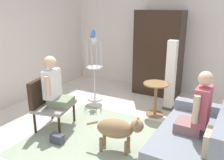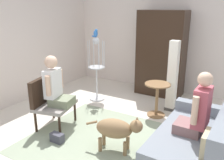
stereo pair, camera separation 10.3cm
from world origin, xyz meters
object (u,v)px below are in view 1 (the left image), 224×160
at_px(person_on_couch, 199,109).
at_px(round_end_table, 156,96).
at_px(dog, 118,129).
at_px(column_lamp, 171,76).
at_px(parrot, 93,33).
at_px(armoire_cabinet, 158,54).
at_px(couch, 198,141).
at_px(bird_cage_stand, 94,71).
at_px(armchair, 48,99).
at_px(handbag, 57,139).
at_px(person_on_armchair, 54,85).

distance_m(person_on_couch, round_end_table, 1.52).
relative_size(dog, column_lamp, 0.58).
bearing_deg(parrot, round_end_table, -4.76).
relative_size(column_lamp, armoire_cabinet, 0.72).
xyz_separation_m(couch, bird_cage_stand, (-2.51, 1.22, 0.40)).
distance_m(dog, bird_cage_stand, 2.16).
distance_m(couch, column_lamp, 1.78).
height_order(armchair, armoire_cabinet, armoire_cabinet).
relative_size(armchair, bird_cage_stand, 0.62).
xyz_separation_m(armchair, handbag, (0.50, -0.37, -0.45)).
relative_size(dog, bird_cage_stand, 0.59).
height_order(person_on_couch, column_lamp, column_lamp).
bearing_deg(person_on_armchair, person_on_couch, 5.42).
bearing_deg(round_end_table, handbag, -120.28).
height_order(person_on_couch, person_on_armchair, same).
bearing_deg(person_on_couch, dog, -161.70).
bearing_deg(armoire_cabinet, dog, -83.43).
xyz_separation_m(person_on_armchair, round_end_table, (1.38, 1.33, -0.39)).
bearing_deg(bird_cage_stand, armoire_cabinet, 44.64).
bearing_deg(handbag, person_on_couch, 17.65).
relative_size(bird_cage_stand, column_lamp, 0.99).
relative_size(armchair, column_lamp, 0.62).
relative_size(parrot, handbag, 0.84).
bearing_deg(person_on_armchair, handbag, -48.54).
bearing_deg(armchair, armoire_cabinet, 66.47).
distance_m(couch, person_on_armchair, 2.44).
relative_size(person_on_couch, bird_cage_stand, 0.61).
xyz_separation_m(person_on_couch, bird_cage_stand, (-2.47, 1.24, -0.09)).
bearing_deg(armoire_cabinet, bird_cage_stand, -135.36).
relative_size(bird_cage_stand, handbag, 6.59).
bearing_deg(armoire_cabinet, column_lamp, -56.03).
height_order(armchair, handbag, armchair).
relative_size(person_on_armchair, handbag, 3.98).
bearing_deg(round_end_table, person_on_armchair, -135.93).
relative_size(person_on_couch, round_end_table, 1.32).
height_order(couch, person_on_couch, person_on_couch).
bearing_deg(couch, column_lamp, 119.12).
height_order(column_lamp, handbag, column_lamp).
bearing_deg(handbag, parrot, 104.88).
xyz_separation_m(couch, column_lamp, (-0.84, 1.51, 0.43)).
bearing_deg(handbag, armoire_cabinet, 78.08).
distance_m(person_on_armchair, dog, 1.37).
bearing_deg(bird_cage_stand, handbag, -75.25).
relative_size(armchair, round_end_table, 1.34).
bearing_deg(dog, bird_cage_stand, 132.08).
distance_m(person_on_armchair, parrot, 1.64).
bearing_deg(person_on_couch, armchair, -174.10).
bearing_deg(dog, parrot, 132.17).
bearing_deg(bird_cage_stand, person_on_couch, -26.58).
xyz_separation_m(couch, round_end_table, (-1.00, 1.09, 0.11)).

